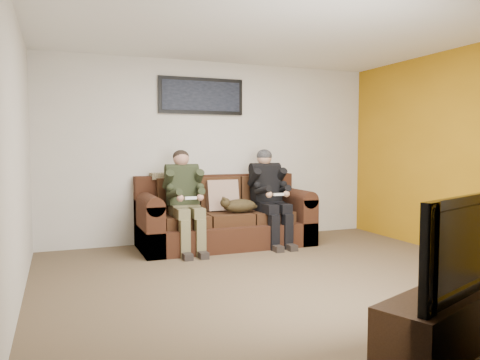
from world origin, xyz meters
name	(u,v)px	position (x,y,z in m)	size (l,w,h in m)	color
floor	(284,278)	(0.00, 0.00, 0.00)	(5.00, 5.00, 0.00)	brown
ceiling	(286,24)	(0.00, 0.00, 2.60)	(5.00, 5.00, 0.00)	silver
wall_back	(216,152)	(0.00, 2.25, 1.30)	(5.00, 5.00, 0.00)	beige
wall_front	(461,158)	(0.00, -2.25, 1.30)	(5.00, 5.00, 0.00)	beige
wall_left	(15,155)	(-2.50, 0.00, 1.30)	(4.50, 4.50, 0.00)	beige
wall_right	(469,153)	(2.50, 0.00, 1.30)	(4.50, 4.50, 0.00)	beige
accent_wall_right	(468,153)	(2.49, 0.00, 1.30)	(4.50, 4.50, 0.00)	#AE7711
sofa	(224,219)	(-0.03, 1.83, 0.36)	(2.36, 1.02, 0.97)	#381C10
throw_pillow	(222,196)	(-0.03, 1.88, 0.69)	(0.45, 0.13, 0.43)	tan
throw_blanket	(168,176)	(-0.74, 2.13, 0.97)	(0.48, 0.24, 0.09)	gray
person_left	(185,194)	(-0.64, 1.64, 0.75)	(0.51, 0.87, 1.33)	#6E6744
person_right	(269,191)	(0.58, 1.64, 0.76)	(0.51, 0.86, 1.34)	black
cat	(239,206)	(0.10, 1.59, 0.57)	(0.66, 0.26, 0.24)	#45361B
framed_poster	(201,96)	(-0.23, 2.22, 2.10)	(1.25, 0.05, 0.52)	black
tv_stand	(445,322)	(0.22, -1.95, 0.20)	(1.25, 0.40, 0.39)	black
television	(447,244)	(0.22, -1.95, 0.72)	(1.15, 0.15, 0.66)	black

